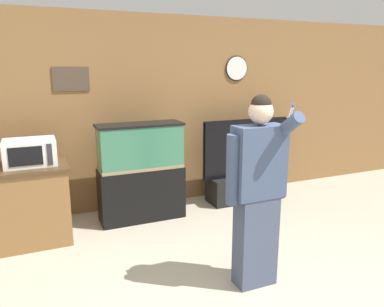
# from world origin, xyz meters

# --- Properties ---
(wall_back_paneled) EXTENTS (10.00, 0.08, 2.60)m
(wall_back_paneled) POSITION_xyz_m (0.00, 2.84, 1.30)
(wall_back_paneled) COLOR olive
(wall_back_paneled) RESTS_ON ground_plane
(counter_island) EXTENTS (1.30, 0.67, 0.88)m
(counter_island) POSITION_xyz_m (-1.74, 2.20, 0.44)
(counter_island) COLOR brown
(counter_island) RESTS_ON ground_plane
(microwave) EXTENTS (0.53, 0.38, 0.28)m
(microwave) POSITION_xyz_m (-1.46, 2.20, 1.02)
(microwave) COLOR white
(microwave) RESTS_ON counter_island
(aquarium_on_stand) EXTENTS (1.07, 0.38, 1.24)m
(aquarium_on_stand) POSITION_xyz_m (-0.20, 2.33, 0.62)
(aquarium_on_stand) COLOR black
(aquarium_on_stand) RESTS_ON ground_plane
(tv_on_stand) EXTENTS (1.36, 0.40, 1.19)m
(tv_on_stand) POSITION_xyz_m (1.40, 2.42, 0.35)
(tv_on_stand) COLOR black
(tv_on_stand) RESTS_ON ground_plane
(person_standing) EXTENTS (0.54, 0.41, 1.71)m
(person_standing) POSITION_xyz_m (0.32, 0.49, 0.89)
(person_standing) COLOR #424C66
(person_standing) RESTS_ON ground_plane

